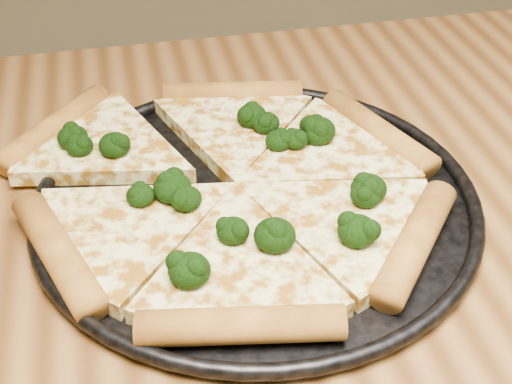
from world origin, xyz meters
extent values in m
cube|color=brown|center=(0.00, 0.00, 0.73)|extent=(1.20, 0.90, 0.04)
cylinder|color=black|center=(-0.11, 0.09, 0.75)|extent=(0.39, 0.39, 0.01)
torus|color=black|center=(-0.11, 0.09, 0.76)|extent=(0.40, 0.40, 0.01)
cylinder|color=#C48331|center=(0.03, 0.16, 0.77)|extent=(0.08, 0.15, 0.03)
cylinder|color=#C48331|center=(-0.10, 0.27, 0.77)|extent=(0.15, 0.05, 0.03)
cylinder|color=#C48331|center=(-0.28, 0.24, 0.77)|extent=(0.12, 0.13, 0.03)
cylinder|color=#C48331|center=(-0.28, 0.05, 0.77)|extent=(0.08, 0.15, 0.03)
cylinder|color=#C48331|center=(-0.15, -0.06, 0.77)|extent=(0.15, 0.05, 0.03)
cylinder|color=#C48331|center=(0.00, 0.00, 0.77)|extent=(0.12, 0.13, 0.03)
ellipsoid|color=black|center=(-0.08, 0.18, 0.78)|extent=(0.03, 0.03, 0.02)
ellipsoid|color=black|center=(-0.04, 0.01, 0.78)|extent=(0.03, 0.03, 0.02)
ellipsoid|color=black|center=(-0.03, 0.17, 0.78)|extent=(0.03, 0.03, 0.02)
ellipsoid|color=black|center=(-0.11, 0.02, 0.78)|extent=(0.03, 0.03, 0.03)
ellipsoid|color=black|center=(-0.23, 0.17, 0.78)|extent=(0.03, 0.03, 0.02)
ellipsoid|color=black|center=(-0.02, 0.05, 0.78)|extent=(0.03, 0.03, 0.02)
ellipsoid|color=black|center=(-0.06, 0.15, 0.78)|extent=(0.02, 0.02, 0.02)
ellipsoid|color=black|center=(-0.14, 0.03, 0.78)|extent=(0.03, 0.03, 0.02)
ellipsoid|color=black|center=(-0.26, 0.18, 0.78)|extent=(0.03, 0.03, 0.02)
ellipsoid|color=black|center=(-0.18, 0.10, 0.78)|extent=(0.03, 0.03, 0.03)
ellipsoid|color=black|center=(-0.03, 0.16, 0.78)|extent=(0.03, 0.03, 0.03)
ellipsoid|color=black|center=(-0.27, 0.20, 0.78)|extent=(0.03, 0.03, 0.02)
ellipsoid|color=black|center=(-0.07, 0.15, 0.78)|extent=(0.03, 0.03, 0.02)
ellipsoid|color=black|center=(-0.18, -0.01, 0.78)|extent=(0.03, 0.03, 0.02)
ellipsoid|color=black|center=(-0.17, 0.08, 0.78)|extent=(0.03, 0.03, 0.02)
ellipsoid|color=black|center=(-0.21, 0.09, 0.78)|extent=(0.02, 0.02, 0.02)
ellipsoid|color=black|center=(-0.02, 0.06, 0.78)|extent=(0.03, 0.03, 0.02)
ellipsoid|color=black|center=(-0.09, 0.20, 0.78)|extent=(0.03, 0.03, 0.02)
camera|label=1|loc=(-0.21, -0.39, 1.15)|focal=49.28mm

